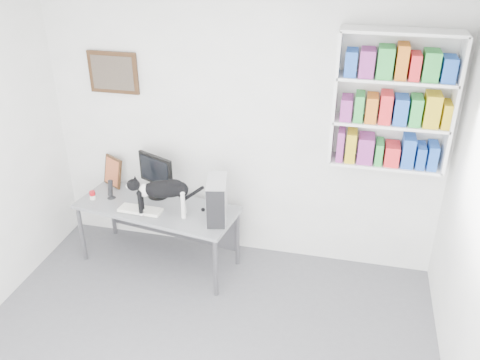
% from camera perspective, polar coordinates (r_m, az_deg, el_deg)
% --- Properties ---
extents(room, '(4.01, 4.01, 2.70)m').
position_cam_1_polar(room, '(3.40, -7.72, -7.42)').
color(room, '#5C5C62').
rests_on(room, ground).
extents(bookshelf, '(1.03, 0.28, 1.24)m').
position_cam_1_polar(bookshelf, '(4.67, 16.80, 8.45)').
color(bookshelf, white).
rests_on(bookshelf, room).
extents(wall_art, '(0.52, 0.04, 0.42)m').
position_cam_1_polar(wall_art, '(5.32, -14.05, 11.62)').
color(wall_art, '#422815').
rests_on(wall_art, room).
extents(desk, '(1.71, 0.88, 0.68)m').
position_cam_1_polar(desk, '(5.38, -9.08, -6.04)').
color(desk, gray).
rests_on(desk, room).
extents(monitor, '(0.49, 0.38, 0.48)m').
position_cam_1_polar(monitor, '(5.27, -9.35, 0.48)').
color(monitor, black).
rests_on(monitor, desk).
extents(keyboard, '(0.44, 0.18, 0.03)m').
position_cam_1_polar(keyboard, '(5.14, -11.11, -3.30)').
color(keyboard, white).
rests_on(keyboard, desk).
extents(pc_tower, '(0.26, 0.44, 0.41)m').
position_cam_1_polar(pc_tower, '(4.84, -2.61, -2.20)').
color(pc_tower, silver).
rests_on(pc_tower, desk).
extents(speaker, '(0.12, 0.12, 0.21)m').
position_cam_1_polar(speaker, '(5.40, -14.34, -0.98)').
color(speaker, black).
rests_on(speaker, desk).
extents(leaning_print, '(0.29, 0.23, 0.34)m').
position_cam_1_polar(leaning_print, '(5.63, -14.09, 0.98)').
color(leaning_print, '#422815').
rests_on(leaning_print, desk).
extents(soup_can, '(0.08, 0.08, 0.09)m').
position_cam_1_polar(soup_can, '(5.45, -16.23, -1.66)').
color(soup_can, red).
rests_on(soup_can, desk).
extents(cat, '(0.68, 0.34, 0.41)m').
position_cam_1_polar(cat, '(4.92, -8.58, -2.02)').
color(cat, black).
rests_on(cat, desk).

